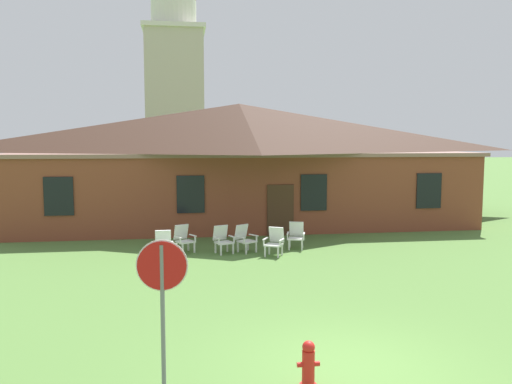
{
  "coord_description": "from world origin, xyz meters",
  "views": [
    {
      "loc": [
        -2.88,
        -8.27,
        3.92
      ],
      "look_at": [
        -0.55,
        7.86,
        2.28
      ],
      "focal_mm": 36.44,
      "sensor_mm": 36.0,
      "label": 1
    }
  ],
  "objects": [
    {
      "name": "brick_building",
      "position": [
        0.0,
        17.45,
        2.9
      ],
      "size": [
        20.95,
        10.4,
        5.69
      ],
      "color": "brown",
      "rests_on": "ground"
    },
    {
      "name": "lawn_chair_right_end",
      "position": [
        0.24,
        8.83,
        0.5
      ],
      "size": [
        0.82,
        0.85,
        0.96
      ],
      "color": "silver",
      "rests_on": "ground"
    },
    {
      "name": "fire_hydrant",
      "position": [
        -0.94,
        -0.63,
        0.38
      ],
      "size": [
        0.36,
        0.28,
        0.79
      ],
      "color": "red",
      "rests_on": "ground"
    },
    {
      "name": "lawn_chair_far_side",
      "position": [
        1.21,
        9.85,
        0.5
      ],
      "size": [
        0.74,
        0.79,
        0.96
      ],
      "color": "silver",
      "rests_on": "ground"
    },
    {
      "name": "lawn_chair_near_door",
      "position": [
        -2.83,
        9.82,
        0.5
      ],
      "size": [
        0.82,
        0.85,
        0.96
      ],
      "color": "silver",
      "rests_on": "ground"
    },
    {
      "name": "ground_plane",
      "position": [
        0.0,
        0.0,
        0.0
      ],
      "size": [
        200.0,
        200.0,
        0.0
      ],
      "primitive_type": "plane",
      "color": "#517A38"
    },
    {
      "name": "lawn_chair_by_porch",
      "position": [
        -3.49,
        8.75,
        0.5
      ],
      "size": [
        0.66,
        0.69,
        0.96
      ],
      "color": "white",
      "rests_on": "ground"
    },
    {
      "name": "lawn_chair_left_end",
      "position": [
        -1.49,
        9.46,
        0.5
      ],
      "size": [
        0.77,
        0.82,
        0.96
      ],
      "color": "silver",
      "rests_on": "ground"
    },
    {
      "name": "dome_tower",
      "position": [
        -3.31,
        37.44,
        8.72
      ],
      "size": [
        5.18,
        5.18,
        19.08
      ],
      "color": "#BCB29E",
      "rests_on": "ground"
    },
    {
      "name": "stop_sign",
      "position": [
        -3.19,
        -0.33,
        1.7
      ],
      "size": [
        0.8,
        0.13,
        2.4
      ],
      "color": "slate",
      "rests_on": "ground"
    },
    {
      "name": "lawn_chair_middle",
      "position": [
        -0.71,
        9.54,
        0.5
      ],
      "size": [
        0.84,
        0.87,
        0.96
      ],
      "color": "silver",
      "rests_on": "ground"
    }
  ]
}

